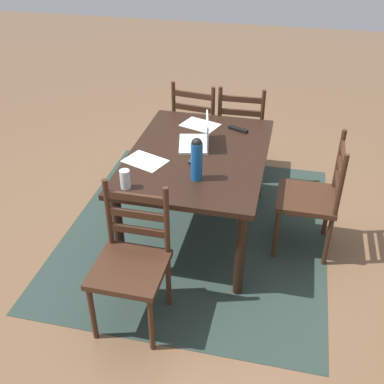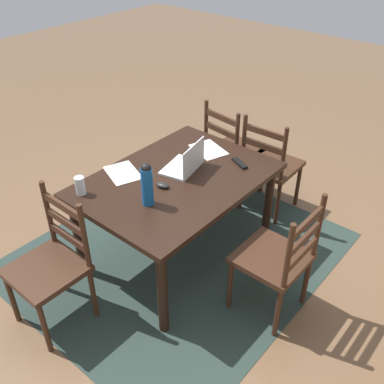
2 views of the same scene
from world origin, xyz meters
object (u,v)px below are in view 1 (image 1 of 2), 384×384
drinking_glass (125,179)px  computer_mouse (194,161)px  chair_right_near (131,263)px  chair_left_far (241,132)px  water_bottle (197,158)px  dining_table (198,163)px  chair_far_head (312,198)px  laptop (199,138)px  tv_remote (238,129)px  chair_left_near (199,127)px

drinking_glass → computer_mouse: bearing=138.5°
chair_right_near → drinking_glass: chair_right_near is taller
chair_left_far → chair_right_near: bearing=-11.6°
water_bottle → drinking_glass: (0.22, -0.44, -0.09)m
dining_table → chair_far_head: 0.90m
laptop → drinking_glass: bearing=-26.2°
computer_mouse → tv_remote: bearing=148.6°
chair_left_near → laptop: bearing=12.5°
dining_table → drinking_glass: (0.58, -0.37, 0.16)m
chair_far_head → laptop: laptop is taller
chair_left_near → computer_mouse: bearing=10.6°
chair_left_far → drinking_glass: chair_left_far is taller
chair_right_near → chair_left_near: same height
tv_remote → laptop: bearing=165.9°
chair_right_near → tv_remote: (-1.45, 0.44, 0.28)m
dining_table → tv_remote: (-0.45, 0.24, 0.10)m
chair_left_near → drinking_glass: bearing=-5.7°
chair_right_near → drinking_glass: (-0.42, -0.16, 0.34)m
chair_left_near → water_bottle: bearing=11.6°
chair_right_near → chair_left_near: (-1.99, -0.01, 0.00)m
chair_left_near → drinking_glass: chair_left_near is taller
chair_left_near → chair_far_head: size_ratio=1.00×
computer_mouse → chair_right_near: bearing=-24.8°
water_bottle → tv_remote: (-0.82, 0.17, -0.15)m
dining_table → chair_left_far: (-1.00, 0.21, -0.18)m
chair_far_head → water_bottle: water_bottle is taller
chair_left_near → chair_far_head: bearing=47.5°
dining_table → computer_mouse: size_ratio=14.17×
chair_far_head → laptop: bearing=-98.3°
drinking_glass → tv_remote: 1.20m
chair_left_far → laptop: size_ratio=2.64×
chair_left_near → dining_table: bearing=11.8°
dining_table → water_bottle: water_bottle is taller
chair_left_near → water_bottle: 1.46m
chair_left_far → dining_table: bearing=-11.6°
chair_far_head → water_bottle: bearing=-65.9°
laptop → water_bottle: (0.49, 0.09, 0.10)m
drinking_glass → computer_mouse: (-0.42, 0.37, -0.05)m
laptop → chair_left_near: bearing=-167.5°
drinking_glass → computer_mouse: 0.57m
dining_table → chair_left_far: bearing=168.4°
dining_table → water_bottle: 0.45m
dining_table → water_bottle: (0.36, 0.07, 0.25)m
dining_table → chair_left_near: bearing=-168.2°
chair_left_near → chair_left_far: (0.00, 0.41, 0.00)m
chair_left_far → water_bottle: size_ratio=3.07×
dining_table → water_bottle: bearing=10.8°
chair_left_far → computer_mouse: size_ratio=9.50×
chair_right_near → tv_remote: size_ratio=5.59×
chair_far_head → chair_left_far: 1.20m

